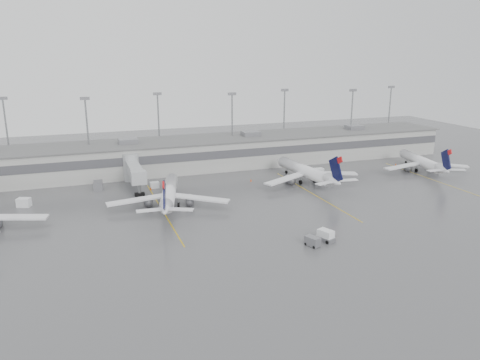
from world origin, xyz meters
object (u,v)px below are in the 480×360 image
object	(u,v)px
jet_mid_left	(169,194)
jet_far_right	(423,162)
jet_mid_right	(307,171)
baggage_tug	(326,237)

from	to	relation	value
jet_mid_left	jet_far_right	distance (m)	71.85
jet_far_right	jet_mid_right	bearing A→B (deg)	-168.20
jet_mid_left	jet_far_right	world-z (taller)	jet_mid_left
jet_mid_right	jet_far_right	world-z (taller)	jet_mid_right
jet_mid_left	baggage_tug	size ratio (longest dim) A/B	7.84
jet_mid_left	baggage_tug	world-z (taller)	jet_mid_left
jet_mid_left	jet_mid_right	size ratio (longest dim) A/B	0.96
jet_mid_right	jet_mid_left	bearing A→B (deg)	-173.80
baggage_tug	jet_far_right	bearing A→B (deg)	13.02
jet_mid_right	jet_far_right	distance (m)	35.39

